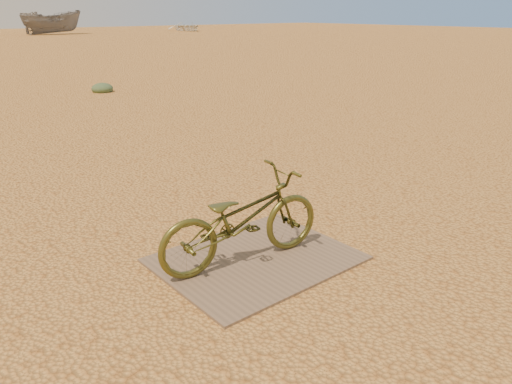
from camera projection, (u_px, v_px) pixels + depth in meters
ground at (281, 232)px, 4.69m from camera, size 120.00×120.00×0.00m
plywood_board at (256, 259)px, 4.16m from camera, size 1.55×1.22×0.02m
bicycle at (242, 219)px, 3.97m from camera, size 1.49×0.68×0.76m
boat_mid_right at (52, 22)px, 42.50m from camera, size 5.15×2.02×1.98m
boat_far_right at (187, 26)px, 49.92m from camera, size 3.53×4.55×0.86m
kale_b at (103, 92)px, 12.73m from camera, size 0.54×0.54×0.30m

